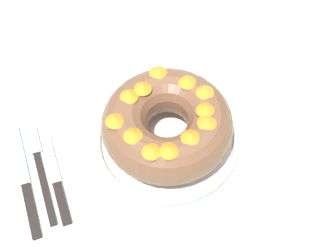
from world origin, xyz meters
TOP-DOWN VIEW (x-y plane):
  - dining_table at (0.00, 0.00)m, footprint 1.51×1.17m
  - serving_dish at (0.03, -0.00)m, footprint 0.28×0.28m
  - bundt_cake at (0.03, -0.00)m, footprint 0.25×0.25m
  - fork at (-0.22, 0.03)m, footprint 0.02×0.22m
  - serving_knife at (-0.26, -0.00)m, footprint 0.02×0.25m
  - cake_knife at (-0.20, -0.02)m, footprint 0.02×0.19m

SIDE VIEW (x-z plane):
  - dining_table at x=0.00m, z-range 0.30..1.07m
  - fork at x=-0.22m, z-range 0.76..0.77m
  - serving_knife at x=-0.26m, z-range 0.76..0.77m
  - cake_knife at x=-0.20m, z-range 0.76..0.77m
  - serving_dish at x=0.03m, z-range 0.76..0.78m
  - bundt_cake at x=0.03m, z-range 0.78..0.88m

